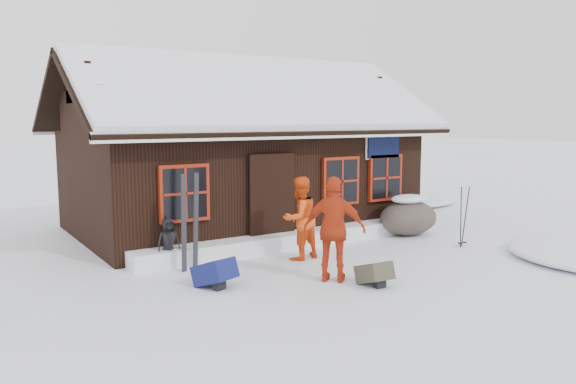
{
  "coord_description": "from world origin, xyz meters",
  "views": [
    {
      "loc": [
        -5.34,
        -7.83,
        2.82
      ],
      "look_at": [
        0.91,
        1.8,
        1.3
      ],
      "focal_mm": 35.0,
      "sensor_mm": 36.0,
      "label": 1
    }
  ],
  "objects_px": {
    "boulder": "(408,217)",
    "ski_poles": "(463,218)",
    "skier_crouched": "(168,242)",
    "skier_orange_right": "(334,229)",
    "backpack_olive": "(374,277)",
    "backpack_blue": "(215,277)",
    "skier_orange_left": "(300,218)"
  },
  "relations": [
    {
      "from": "boulder",
      "to": "ski_poles",
      "type": "xyz_separation_m",
      "value": [
        0.12,
        -1.54,
        0.2
      ]
    },
    {
      "from": "skier_crouched",
      "to": "skier_orange_right",
      "type": "bearing_deg",
      "value": -50.53
    },
    {
      "from": "backpack_olive",
      "to": "skier_orange_right",
      "type": "bearing_deg",
      "value": 129.4
    },
    {
      "from": "boulder",
      "to": "backpack_blue",
      "type": "xyz_separation_m",
      "value": [
        -5.79,
        -1.31,
        -0.28
      ]
    },
    {
      "from": "skier_crouched",
      "to": "backpack_blue",
      "type": "bearing_deg",
      "value": -84.52
    },
    {
      "from": "skier_crouched",
      "to": "ski_poles",
      "type": "distance_m",
      "value": 6.36
    },
    {
      "from": "ski_poles",
      "to": "skier_orange_right",
      "type": "bearing_deg",
      "value": -171.84
    },
    {
      "from": "skier_orange_right",
      "to": "skier_crouched",
      "type": "height_order",
      "value": "skier_orange_right"
    },
    {
      "from": "boulder",
      "to": "backpack_blue",
      "type": "height_order",
      "value": "boulder"
    },
    {
      "from": "skier_orange_right",
      "to": "boulder",
      "type": "relative_size",
      "value": 1.2
    },
    {
      "from": "skier_orange_left",
      "to": "ski_poles",
      "type": "distance_m",
      "value": 3.79
    },
    {
      "from": "ski_poles",
      "to": "backpack_olive",
      "type": "bearing_deg",
      "value": -162.17
    },
    {
      "from": "ski_poles",
      "to": "backpack_blue",
      "type": "height_order",
      "value": "ski_poles"
    },
    {
      "from": "skier_crouched",
      "to": "backpack_olive",
      "type": "bearing_deg",
      "value": -51.24
    },
    {
      "from": "skier_orange_right",
      "to": "backpack_olive",
      "type": "bearing_deg",
      "value": 169.57
    },
    {
      "from": "skier_crouched",
      "to": "boulder",
      "type": "xyz_separation_m",
      "value": [
        5.93,
        -0.41,
        -0.02
      ]
    },
    {
      "from": "skier_orange_left",
      "to": "backpack_blue",
      "type": "height_order",
      "value": "skier_orange_left"
    },
    {
      "from": "skier_crouched",
      "to": "ski_poles",
      "type": "xyz_separation_m",
      "value": [
        6.05,
        -1.95,
        0.18
      ]
    },
    {
      "from": "skier_orange_right",
      "to": "boulder",
      "type": "distance_m",
      "value": 4.46
    },
    {
      "from": "skier_crouched",
      "to": "boulder",
      "type": "bearing_deg",
      "value": -3.32
    },
    {
      "from": "skier_orange_left",
      "to": "ski_poles",
      "type": "relative_size",
      "value": 1.22
    },
    {
      "from": "skier_orange_right",
      "to": "backpack_blue",
      "type": "xyz_separation_m",
      "value": [
        -1.89,
        0.81,
        -0.74
      ]
    },
    {
      "from": "skier_orange_right",
      "to": "boulder",
      "type": "xyz_separation_m",
      "value": [
        3.9,
        2.12,
        -0.47
      ]
    },
    {
      "from": "skier_orange_right",
      "to": "backpack_olive",
      "type": "height_order",
      "value": "skier_orange_right"
    },
    {
      "from": "skier_crouched",
      "to": "boulder",
      "type": "height_order",
      "value": "skier_crouched"
    },
    {
      "from": "backpack_blue",
      "to": "backpack_olive",
      "type": "relative_size",
      "value": 1.13
    },
    {
      "from": "skier_orange_left",
      "to": "boulder",
      "type": "xyz_separation_m",
      "value": [
        3.53,
        0.51,
        -0.38
      ]
    },
    {
      "from": "skier_crouched",
      "to": "ski_poles",
      "type": "bearing_deg",
      "value": -17.25
    },
    {
      "from": "skier_orange_right",
      "to": "skier_orange_left",
      "type": "bearing_deg",
      "value": -58.4
    },
    {
      "from": "boulder",
      "to": "backpack_blue",
      "type": "distance_m",
      "value": 5.94
    },
    {
      "from": "skier_orange_left",
      "to": "skier_orange_right",
      "type": "height_order",
      "value": "skier_orange_right"
    },
    {
      "from": "skier_orange_right",
      "to": "skier_crouched",
      "type": "relative_size",
      "value": 1.96
    }
  ]
}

